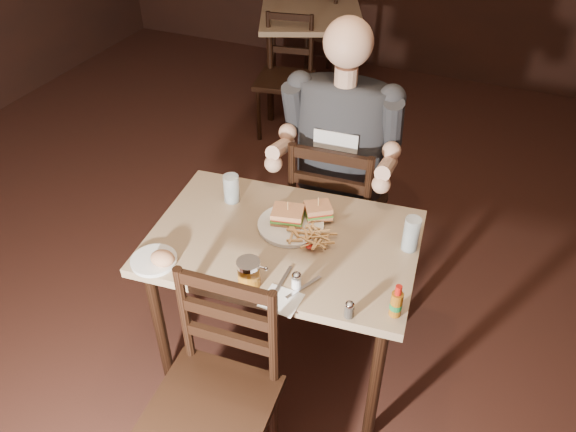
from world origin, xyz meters
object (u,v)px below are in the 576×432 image
at_px(syrup_dispenser, 249,273).
at_px(dinner_plate, 291,226).
at_px(chair_near, 210,409).
at_px(side_plate, 154,261).
at_px(hot_sauce, 397,301).
at_px(chair_far, 337,211).
at_px(main_table, 283,255).
at_px(bg_table, 311,25).
at_px(bg_chair_near, 284,80).
at_px(glass_right, 411,234).
at_px(glass_left, 231,188).
at_px(diner, 340,129).
at_px(bg_chair_far, 332,33).

bearing_deg(syrup_dispenser, dinner_plate, 82.33).
distance_m(chair_near, side_plate, 0.59).
xyz_separation_m(dinner_plate, hot_sauce, (0.52, -0.30, 0.06)).
xyz_separation_m(chair_far, hot_sauce, (0.48, -0.84, 0.36)).
distance_m(dinner_plate, side_plate, 0.57).
height_order(main_table, hot_sauce, hot_sauce).
bearing_deg(chair_far, bg_table, -68.86).
bearing_deg(bg_chair_near, glass_right, -65.02).
height_order(chair_far, glass_left, chair_far).
relative_size(bg_table, glass_left, 8.13).
height_order(glass_left, hot_sauce, hot_sauce).
distance_m(bg_chair_near, glass_right, 2.39).
relative_size(main_table, glass_left, 8.96).
bearing_deg(main_table, dinner_plate, 89.28).
distance_m(main_table, bg_chair_near, 2.26).
xyz_separation_m(chair_far, syrup_dispenser, (-0.05, -0.91, 0.34)).
relative_size(dinner_plate, glass_right, 1.82).
distance_m(chair_far, chair_near, 1.26).
bearing_deg(diner, bg_chair_far, 106.00).
relative_size(dinner_plate, syrup_dispenser, 2.38).
bearing_deg(diner, glass_right, -47.25).
bearing_deg(bg_table, chair_near, -75.19).
bearing_deg(chair_near, bg_chair_far, 99.26).
bearing_deg(chair_far, chair_near, 84.22).
relative_size(diner, dinner_plate, 3.69).
height_order(diner, side_plate, diner).
xyz_separation_m(bg_chair_near, dinner_plate, (0.88, -1.99, 0.33)).
bearing_deg(side_plate, main_table, 38.85).
relative_size(main_table, chair_far, 1.19).
height_order(chair_near, bg_chair_near, chair_near).
height_order(chair_far, hot_sauce, chair_far).
height_order(bg_table, glass_left, glass_left).
xyz_separation_m(bg_chair_far, glass_right, (1.36, -3.03, 0.41)).
distance_m(glass_right, syrup_dispenser, 0.66).
bearing_deg(bg_chair_far, syrup_dispenser, 123.36).
height_order(chair_near, glass_left, chair_near).
height_order(dinner_plate, glass_left, glass_left).
height_order(bg_chair_near, hot_sauce, hot_sauce).
relative_size(bg_table, side_plate, 5.95).
relative_size(chair_far, side_plate, 5.51).
height_order(main_table, bg_table, same).
xyz_separation_m(dinner_plate, syrup_dispenser, (-0.01, -0.37, 0.05)).
relative_size(chair_far, diner, 0.97).
bearing_deg(syrup_dispenser, glass_left, 118.47).
xyz_separation_m(chair_near, dinner_plate, (0.01, 0.72, 0.31)).
xyz_separation_m(bg_chair_far, side_plate, (0.47, -3.49, 0.34)).
height_order(bg_table, syrup_dispenser, syrup_dispenser).
height_order(dinner_plate, glass_right, glass_right).
distance_m(main_table, side_plate, 0.53).
bearing_deg(diner, syrup_dispenser, -97.12).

